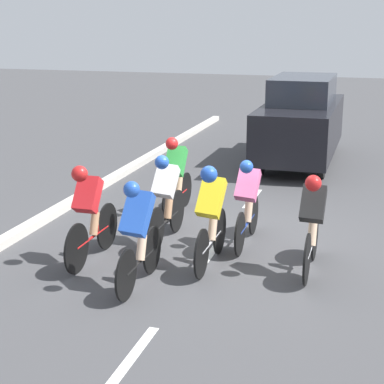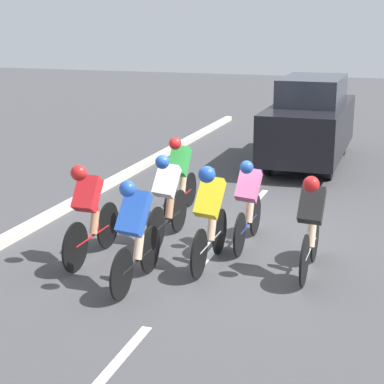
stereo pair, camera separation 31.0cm
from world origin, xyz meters
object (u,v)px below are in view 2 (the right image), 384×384
(cyclist_green, at_px, (180,173))
(support_car, at_px, (310,121))
(cyclist_pink, at_px, (248,201))
(cyclist_red, at_px, (89,210))
(cyclist_yellow, at_px, (210,213))
(cyclist_white, at_px, (167,197))
(cyclist_blue, at_px, (135,230))
(cyclist_black, at_px, (311,222))

(cyclist_green, bearing_deg, support_car, -107.54)
(cyclist_pink, xyz_separation_m, cyclist_red, (2.04, 1.34, 0.04))
(cyclist_yellow, distance_m, cyclist_white, 1.21)
(cyclist_pink, bearing_deg, cyclist_green, -38.13)
(cyclist_red, xyz_separation_m, cyclist_green, (-0.48, -2.56, -0.01))
(cyclist_blue, xyz_separation_m, cyclist_black, (-2.11, -1.16, -0.03))
(cyclist_pink, bearing_deg, cyclist_red, 33.39)
(cyclist_pink, xyz_separation_m, support_car, (-0.01, -6.17, 0.32))
(cyclist_pink, bearing_deg, cyclist_yellow, 73.40)
(cyclist_yellow, height_order, cyclist_red, cyclist_yellow)
(cyclist_blue, distance_m, cyclist_black, 2.41)
(cyclist_green, bearing_deg, cyclist_blue, 99.34)
(cyclist_blue, distance_m, cyclist_yellow, 1.21)
(cyclist_white, distance_m, cyclist_red, 1.35)
(cyclist_yellow, height_order, cyclist_pink, cyclist_yellow)
(cyclist_green, bearing_deg, cyclist_red, 79.38)
(cyclist_black, bearing_deg, cyclist_red, 8.98)
(cyclist_blue, relative_size, support_car, 0.36)
(cyclist_blue, height_order, cyclist_white, cyclist_blue)
(cyclist_black, bearing_deg, cyclist_green, -38.08)
(cyclist_pink, height_order, cyclist_red, cyclist_red)
(cyclist_blue, xyz_separation_m, cyclist_yellow, (-0.72, -0.98, 0.02))
(cyclist_pink, bearing_deg, support_car, -90.10)
(cyclist_black, height_order, cyclist_green, cyclist_black)
(support_car, bearing_deg, cyclist_blue, 82.80)
(cyclist_blue, xyz_separation_m, cyclist_green, (0.53, -3.23, -0.02))
(cyclist_white, relative_size, support_car, 0.38)
(cyclist_red, relative_size, support_car, 0.39)
(cyclist_red, distance_m, cyclist_black, 3.16)
(cyclist_yellow, distance_m, cyclist_pink, 1.08)
(cyclist_black, xyz_separation_m, support_car, (1.07, -7.02, 0.29))
(cyclist_red, distance_m, cyclist_green, 2.61)
(cyclist_blue, bearing_deg, cyclist_red, -33.50)
(cyclist_green, distance_m, support_car, 5.20)
(cyclist_red, bearing_deg, cyclist_black, -171.02)
(cyclist_black, relative_size, cyclist_green, 1.00)
(cyclist_white, height_order, cyclist_pink, cyclist_white)
(cyclist_white, relative_size, cyclist_red, 0.99)
(cyclist_red, bearing_deg, cyclist_blue, 146.50)
(cyclist_blue, bearing_deg, cyclist_green, -80.66)
(cyclist_pink, distance_m, support_car, 6.18)
(cyclist_black, bearing_deg, cyclist_blue, 28.87)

